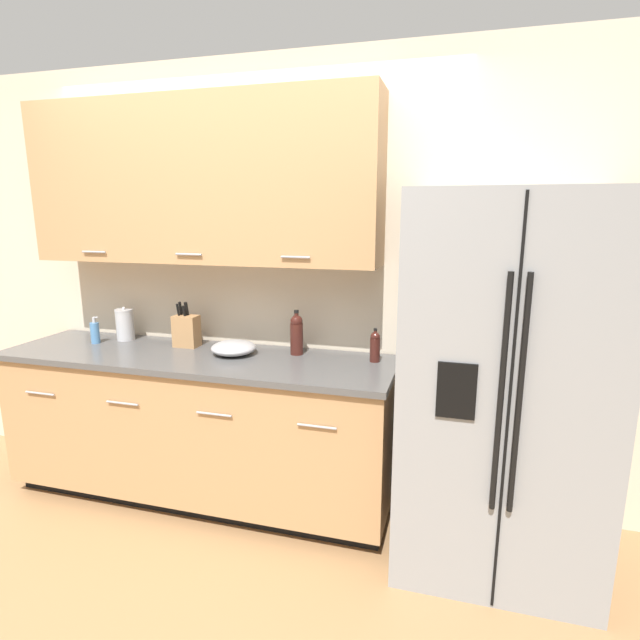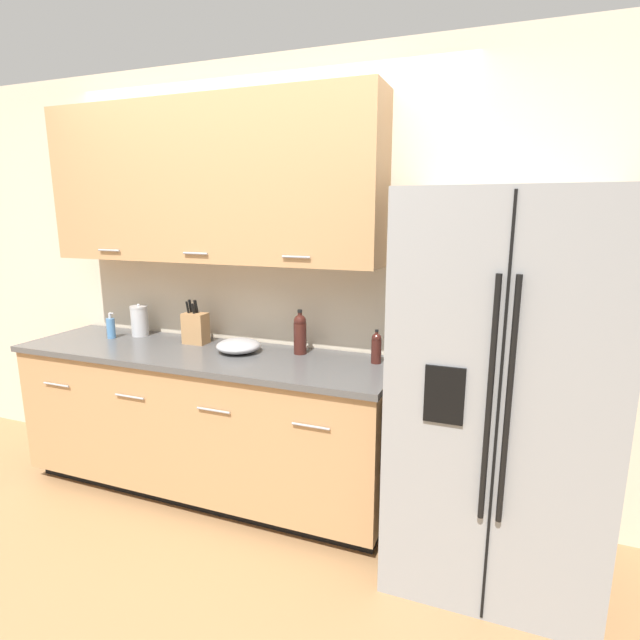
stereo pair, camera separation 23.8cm
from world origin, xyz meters
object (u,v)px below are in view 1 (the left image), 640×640
at_px(refrigerator, 501,385).
at_px(steel_canister, 125,324).
at_px(mixing_bowl, 234,348).
at_px(oil_bottle, 375,346).
at_px(knife_block, 186,330).
at_px(soap_dispenser, 95,332).
at_px(wine_bottle, 297,334).

bearing_deg(refrigerator, steel_canister, 173.55).
bearing_deg(mixing_bowl, oil_bottle, 5.62).
distance_m(knife_block, oil_bottle, 1.17).
bearing_deg(soap_dispenser, steel_canister, 44.34).
xyz_separation_m(knife_block, soap_dispenser, (-0.60, -0.09, -0.03)).
relative_size(refrigerator, wine_bottle, 6.95).
height_order(refrigerator, soap_dispenser, refrigerator).
bearing_deg(knife_block, wine_bottle, 1.68).
bearing_deg(oil_bottle, knife_block, -179.99).
bearing_deg(knife_block, soap_dispenser, -171.61).
height_order(knife_block, wine_bottle, knife_block).
distance_m(soap_dispenser, steel_canister, 0.18).
bearing_deg(wine_bottle, soap_dispenser, -175.23).
xyz_separation_m(knife_block, mixing_bowl, (0.35, -0.08, -0.06)).
distance_m(soap_dispenser, mixing_bowl, 0.95).
relative_size(knife_block, wine_bottle, 1.05).
distance_m(refrigerator, wine_bottle, 1.15).
relative_size(wine_bottle, steel_canister, 1.21).
relative_size(refrigerator, steel_canister, 8.40).
bearing_deg(mixing_bowl, knife_block, 167.19).
height_order(wine_bottle, mixing_bowl, wine_bottle).
relative_size(soap_dispenser, steel_canister, 0.79).
bearing_deg(knife_block, steel_canister, 175.35).
height_order(oil_bottle, steel_canister, steel_canister).
relative_size(wine_bottle, mixing_bowl, 1.00).
bearing_deg(soap_dispenser, oil_bottle, 2.86).
height_order(refrigerator, oil_bottle, refrigerator).
bearing_deg(oil_bottle, refrigerator, -18.75).
bearing_deg(wine_bottle, steel_canister, 179.15).
distance_m(refrigerator, oil_bottle, 0.69).
bearing_deg(oil_bottle, mixing_bowl, -174.38).
bearing_deg(steel_canister, soap_dispenser, -135.66).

